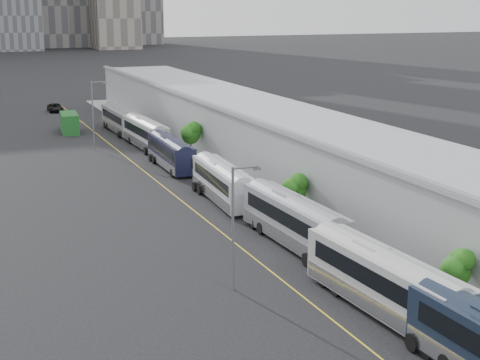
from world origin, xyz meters
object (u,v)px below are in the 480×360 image
bus_3 (294,225)px  shipping_container (69,123)px  bus_5 (171,156)px  suv (55,108)px  bus_7 (120,122)px  street_lamp_near (236,219)px  street_lamp_far (94,111)px  bus_4 (223,186)px  bus_2 (385,287)px  bus_6 (146,136)px

bus_3 → shipping_container: (-7.61, 59.23, -0.22)m
bus_5 → suv: bearing=97.3°
bus_7 → street_lamp_near: bearing=-97.6°
street_lamp_far → bus_4: bearing=-78.6°
street_lamp_far → street_lamp_near: bearing=-91.2°
bus_7 → suv: size_ratio=2.47×
bus_7 → street_lamp_far: street_lamp_far is taller
bus_7 → shipping_container: bus_7 is taller
bus_4 → bus_2: bearing=-87.1°
bus_6 → street_lamp_far: (-6.42, 1.15, 3.53)m
street_lamp_far → bus_3: bearing=-81.5°
street_lamp_far → suv: bearing=89.5°
shipping_container → bus_6: bearing=-59.6°
bus_4 → bus_5: size_ratio=1.05×
shipping_container → bus_3: bearing=-77.6°
bus_5 → bus_7: (0.22, 26.26, 0.08)m
shipping_container → street_lamp_near: bearing=-85.0°
bus_3 → street_lamp_far: street_lamp_far is taller
street_lamp_near → bus_2: bearing=-45.6°
street_lamp_near → suv: bearing=89.1°
bus_3 → street_lamp_near: (-7.73, -6.91, 3.23)m
bus_5 → bus_6: 13.32m
bus_3 → shipping_container: bus_3 is taller
bus_2 → street_lamp_near: size_ratio=1.66×
bus_7 → suv: bearing=101.5°
bus_7 → shipping_container: bearing=158.2°
street_lamp_near → shipping_container: bearing=89.9°
bus_3 → street_lamp_far: 45.41m
bus_5 → street_lamp_far: 16.01m
bus_5 → bus_6: size_ratio=0.93×
bus_5 → shipping_container: bus_5 is taller
bus_6 → bus_4: bearing=-92.2°
street_lamp_near → shipping_container: street_lamp_near is taller
bus_2 → street_lamp_near: (-6.98, 7.13, 3.18)m
bus_3 → suv: size_ratio=2.60×
bus_4 → shipping_container: bearing=102.4°
bus_3 → bus_7: 56.60m
bus_5 → street_lamp_near: street_lamp_near is taller
bus_2 → bus_6: bus_2 is taller
bus_2 → street_lamp_near: 10.48m
bus_4 → suv: size_ratio=2.46×
bus_6 → suv: size_ratio=2.52×
street_lamp_near → shipping_container: size_ratio=1.35×
street_lamp_near → suv: street_lamp_near is taller
bus_3 → bus_5: bearing=90.0°
street_lamp_near → street_lamp_far: size_ratio=0.95×
bus_3 → bus_4: bus_3 is taller
bus_6 → street_lamp_far: street_lamp_far is taller
bus_6 → street_lamp_near: bearing=-100.1°
street_lamp_far → shipping_container: size_ratio=1.43×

